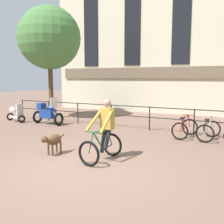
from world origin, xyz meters
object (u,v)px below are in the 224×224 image
object	(u,v)px
dog	(53,140)
parked_bicycle_near_lamp	(185,128)
parked_motorcycle	(48,113)
parked_bicycle_mid_left	(209,130)
parked_scooter	(15,113)
cyclist_with_bike	(104,133)

from	to	relation	value
dog	parked_bicycle_near_lamp	bearing A→B (deg)	60.35
dog	parked_motorcycle	bearing A→B (deg)	139.37
parked_bicycle_mid_left	dog	bearing A→B (deg)	52.89
parked_bicycle_near_lamp	parked_bicycle_mid_left	world-z (taller)	same
parked_scooter	parked_motorcycle	bearing A→B (deg)	-71.11
cyclist_with_bike	parked_motorcycle	xyz separation A→B (m)	(-5.19, 3.66, -0.20)
cyclist_with_bike	parked_motorcycle	distance (m)	6.35
parked_bicycle_mid_left	parked_scooter	distance (m)	9.56
dog	parked_scooter	size ratio (longest dim) A/B	0.70
parked_bicycle_near_lamp	parked_scooter	distance (m)	8.70
parked_scooter	parked_bicycle_mid_left	bearing A→B (deg)	-73.55
parked_bicycle_near_lamp	dog	bearing A→B (deg)	62.18
parked_motorcycle	parked_bicycle_near_lamp	xyz separation A→B (m)	(6.64, 0.16, -0.20)
parked_motorcycle	cyclist_with_bike	bearing A→B (deg)	-120.04
parked_bicycle_mid_left	parked_scooter	bearing A→B (deg)	8.37
parked_bicycle_near_lamp	parked_scooter	world-z (taller)	parked_scooter
cyclist_with_bike	parked_bicycle_mid_left	xyz separation A→B (m)	(2.32, 3.81, -0.41)
cyclist_with_bike	parked_bicycle_near_lamp	size ratio (longest dim) A/B	1.42
parked_motorcycle	parked_scooter	xyz separation A→B (m)	(-2.05, -0.15, -0.10)
dog	parked_scooter	distance (m)	6.80
parked_bicycle_mid_left	parked_scooter	world-z (taller)	parked_scooter
cyclist_with_bike	parked_bicycle_near_lamp	world-z (taller)	cyclist_with_bike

